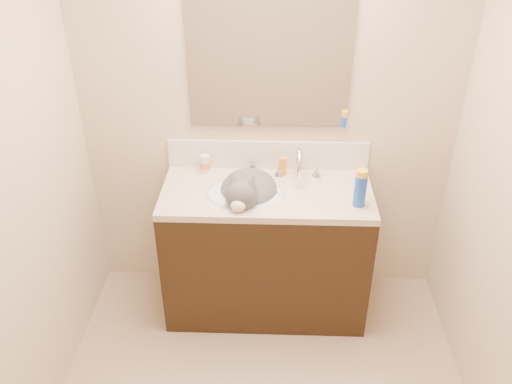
# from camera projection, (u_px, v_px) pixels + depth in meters

# --- Properties ---
(room_shell) EXTENTS (2.24, 2.54, 2.52)m
(room_shell) POSITION_uv_depth(u_px,v_px,m) (264.00, 185.00, 1.91)
(room_shell) COLOR #C8B694
(room_shell) RESTS_ON ground
(vanity_cabinet) EXTENTS (1.20, 0.55, 0.82)m
(vanity_cabinet) POSITION_uv_depth(u_px,v_px,m) (266.00, 253.00, 3.31)
(vanity_cabinet) COLOR black
(vanity_cabinet) RESTS_ON ground
(counter_slab) EXTENTS (1.20, 0.55, 0.04)m
(counter_slab) POSITION_uv_depth(u_px,v_px,m) (267.00, 194.00, 3.08)
(counter_slab) COLOR beige
(counter_slab) RESTS_ON vanity_cabinet
(basin) EXTENTS (0.45, 0.36, 0.14)m
(basin) POSITION_uv_depth(u_px,v_px,m) (246.00, 203.00, 3.08)
(basin) COLOR silver
(basin) RESTS_ON vanity_cabinet
(faucet) EXTENTS (0.28, 0.20, 0.21)m
(faucet) POSITION_uv_depth(u_px,v_px,m) (298.00, 166.00, 3.14)
(faucet) COLOR silver
(faucet) RESTS_ON counter_slab
(cat) EXTENTS (0.40, 0.50, 0.35)m
(cat) POSITION_uv_depth(u_px,v_px,m) (248.00, 193.00, 3.07)
(cat) COLOR #4A484A
(cat) RESTS_ON basin
(backsplash) EXTENTS (1.20, 0.02, 0.18)m
(backsplash) POSITION_uv_depth(u_px,v_px,m) (268.00, 155.00, 3.25)
(backsplash) COLOR silver
(backsplash) RESTS_ON counter_slab
(mirror) EXTENTS (0.90, 0.02, 0.80)m
(mirror) POSITION_uv_depth(u_px,v_px,m) (269.00, 59.00, 2.93)
(mirror) COLOR white
(mirror) RESTS_ON room_shell
(pill_bottle) EXTENTS (0.08, 0.08, 0.11)m
(pill_bottle) POSITION_uv_depth(u_px,v_px,m) (205.00, 164.00, 3.23)
(pill_bottle) COLOR silver
(pill_bottle) RESTS_ON counter_slab
(pill_label) EXTENTS (0.08, 0.08, 0.04)m
(pill_label) POSITION_uv_depth(u_px,v_px,m) (205.00, 165.00, 3.23)
(pill_label) COLOR orange
(pill_label) RESTS_ON pill_bottle
(silver_jar) EXTENTS (0.06, 0.06, 0.06)m
(silver_jar) POSITION_uv_depth(u_px,v_px,m) (253.00, 168.00, 3.23)
(silver_jar) COLOR #B7B7BC
(silver_jar) RESTS_ON counter_slab
(amber_bottle) EXTENTS (0.05, 0.05, 0.11)m
(amber_bottle) POSITION_uv_depth(u_px,v_px,m) (283.00, 166.00, 3.20)
(amber_bottle) COLOR orange
(amber_bottle) RESTS_ON counter_slab
(toothbrush) EXTENTS (0.05, 0.15, 0.01)m
(toothbrush) POSITION_uv_depth(u_px,v_px,m) (277.00, 188.00, 3.09)
(toothbrush) COLOR silver
(toothbrush) RESTS_ON counter_slab
(toothbrush_head) EXTENTS (0.02, 0.03, 0.01)m
(toothbrush_head) POSITION_uv_depth(u_px,v_px,m) (277.00, 187.00, 3.08)
(toothbrush_head) COLOR #68AEDE
(toothbrush_head) RESTS_ON counter_slab
(spray_can) EXTENTS (0.08, 0.08, 0.18)m
(spray_can) POSITION_uv_depth(u_px,v_px,m) (360.00, 191.00, 2.90)
(spray_can) COLOR blue
(spray_can) RESTS_ON counter_slab
(spray_cap) EXTENTS (0.07, 0.07, 0.04)m
(spray_cap) POSITION_uv_depth(u_px,v_px,m) (362.00, 173.00, 2.84)
(spray_cap) COLOR yellow
(spray_cap) RESTS_ON spray_can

